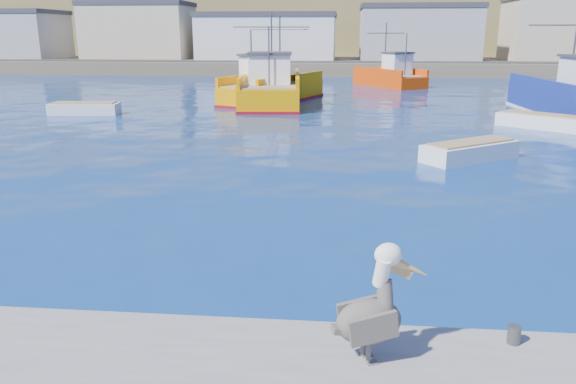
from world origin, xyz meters
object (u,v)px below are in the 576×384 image
object	(u,v)px
boat_orange	(391,76)
skiff_mid	(540,122)
pelican	(373,312)
skiff_extra	(470,153)
trawler_yellow_a	(272,88)
trawler_yellow_b	(271,89)
skiff_left	(85,109)

from	to	relation	value
boat_orange	skiff_mid	bearing A→B (deg)	-75.54
pelican	skiff_extra	bearing A→B (deg)	73.34
trawler_yellow_a	pelican	distance (m)	36.51
pelican	trawler_yellow_b	bearing A→B (deg)	99.55
boat_orange	skiff_left	xyz separation A→B (m)	(-21.50, -21.75, -0.73)
pelican	skiff_left	bearing A→B (deg)	121.80
pelican	skiff_mid	bearing A→B (deg)	67.11
boat_orange	pelican	size ratio (longest dim) A/B	4.84
skiff_left	skiff_extra	xyz separation A→B (m)	(22.18, -11.59, 0.00)
trawler_yellow_a	skiff_mid	world-z (taller)	trawler_yellow_a
trawler_yellow_a	pelican	size ratio (longest dim) A/B	6.27
trawler_yellow_a	skiff_left	size ratio (longest dim) A/B	2.50
skiff_left	skiff_mid	bearing A→B (deg)	-5.93
trawler_yellow_b	skiff_extra	xyz separation A→B (m)	(10.71, -18.31, -0.78)
trawler_yellow_a	boat_orange	distance (m)	17.00
skiff_left	pelican	bearing A→B (deg)	-58.20
skiff_extra	pelican	distance (m)	17.05
boat_orange	skiff_mid	distance (m)	25.46
boat_orange	skiff_mid	size ratio (longest dim) A/B	1.93
skiff_mid	boat_orange	bearing A→B (deg)	104.46
trawler_yellow_a	skiff_extra	size ratio (longest dim) A/B	2.55
skiff_extra	skiff_left	bearing A→B (deg)	152.41
boat_orange	skiff_mid	xyz separation A→B (m)	(6.35, -24.65, -0.72)
trawler_yellow_b	skiff_extra	size ratio (longest dim) A/B	2.80
trawler_yellow_a	boat_orange	bearing A→B (deg)	53.29
boat_orange	trawler_yellow_a	bearing A→B (deg)	-126.71
skiff_left	skiff_extra	world-z (taller)	same
trawler_yellow_a	boat_orange	xyz separation A→B (m)	(10.17, 13.63, 0.02)
skiff_left	skiff_extra	distance (m)	25.02
boat_orange	pelican	distance (m)	49.83
boat_orange	pelican	xyz separation A→B (m)	(-4.20, -49.65, 0.24)
trawler_yellow_b	pelican	world-z (taller)	trawler_yellow_b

